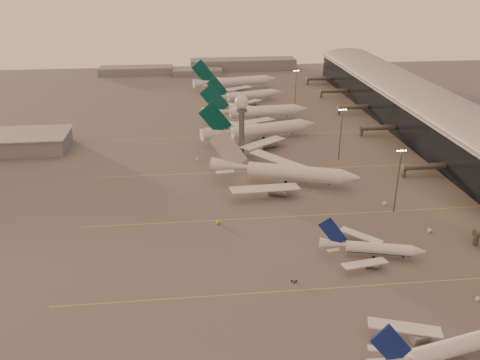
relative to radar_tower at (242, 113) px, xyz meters
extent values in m
plane|color=#575454|center=(-5.00, -120.00, -20.95)|extent=(700.00, 700.00, 0.00)
cube|color=gold|center=(25.00, -110.00, -20.94)|extent=(180.00, 0.25, 0.02)
cube|color=gold|center=(25.00, -65.00, -20.94)|extent=(180.00, 0.25, 0.02)
cube|color=gold|center=(25.00, -20.00, -20.94)|extent=(180.00, 0.25, 0.02)
cube|color=gold|center=(25.00, 30.00, -20.94)|extent=(180.00, 0.25, 0.02)
cube|color=black|center=(103.00, -10.00, -11.95)|extent=(36.00, 360.00, 18.00)
cylinder|color=gray|center=(103.00, -10.00, -2.95)|extent=(10.08, 360.00, 10.08)
cube|color=gray|center=(103.00, -10.00, -2.75)|extent=(40.00, 362.00, 0.80)
cube|color=#515358|center=(67.00, -92.00, -18.75)|extent=(1.20, 1.20, 4.40)
cylinder|color=#515358|center=(77.00, -34.00, -16.45)|extent=(22.00, 2.80, 2.80)
cube|color=#515358|center=(67.00, -34.00, -18.75)|extent=(1.20, 1.20, 4.40)
cylinder|color=#515358|center=(77.00, 22.00, -16.45)|extent=(22.00, 2.80, 2.80)
cube|color=#515358|center=(67.00, 22.00, -18.75)|extent=(1.20, 1.20, 4.40)
cylinder|color=#515358|center=(77.00, 64.00, -16.45)|extent=(22.00, 2.80, 2.80)
cube|color=#515358|center=(67.00, 64.00, -18.75)|extent=(1.20, 1.20, 4.40)
cylinder|color=#515358|center=(77.00, 106.00, -16.45)|extent=(22.00, 2.80, 2.80)
cube|color=#515358|center=(67.00, 106.00, -18.75)|extent=(1.20, 1.20, 4.40)
cylinder|color=#515358|center=(77.00, 146.00, -16.45)|extent=(22.00, 2.80, 2.80)
cube|color=#515358|center=(67.00, 146.00, -18.75)|extent=(1.20, 1.20, 4.40)
cylinder|color=#515358|center=(0.00, 0.00, -9.95)|extent=(2.60, 2.60, 22.00)
cylinder|color=#515358|center=(0.00, 0.00, 1.55)|extent=(5.20, 5.20, 1.20)
sphere|color=silver|center=(0.00, 0.00, 5.45)|extent=(6.40, 6.40, 6.40)
cylinder|color=#515358|center=(0.00, 0.00, 9.15)|extent=(0.16, 0.16, 2.00)
cylinder|color=#515358|center=(50.00, -65.00, -8.45)|extent=(0.56, 0.56, 25.00)
cube|color=#515358|center=(50.00, -65.00, 3.55)|extent=(3.60, 0.25, 0.25)
sphere|color=#FFEABF|center=(48.50, -65.00, 3.15)|extent=(0.56, 0.56, 0.56)
sphere|color=#FFEABF|center=(49.50, -65.00, 3.15)|extent=(0.56, 0.56, 0.56)
sphere|color=#FFEABF|center=(50.50, -65.00, 3.15)|extent=(0.56, 0.56, 0.56)
sphere|color=#FFEABF|center=(51.50, -65.00, 3.15)|extent=(0.56, 0.56, 0.56)
cylinder|color=#515358|center=(45.00, -10.00, -8.45)|extent=(0.56, 0.56, 25.00)
cube|color=#515358|center=(45.00, -10.00, 3.55)|extent=(3.60, 0.25, 0.25)
sphere|color=#FFEABF|center=(43.50, -10.00, 3.15)|extent=(0.56, 0.56, 0.56)
sphere|color=#FFEABF|center=(44.50, -10.00, 3.15)|extent=(0.56, 0.56, 0.56)
sphere|color=#FFEABF|center=(45.50, -10.00, 3.15)|extent=(0.56, 0.56, 0.56)
sphere|color=#FFEABF|center=(46.50, -10.00, 3.15)|extent=(0.56, 0.56, 0.56)
cylinder|color=#515358|center=(43.00, 80.00, -8.45)|extent=(0.56, 0.56, 25.00)
cube|color=#515358|center=(43.00, 80.00, 3.55)|extent=(3.60, 0.25, 0.25)
sphere|color=#FFEABF|center=(41.50, 80.00, 3.15)|extent=(0.56, 0.56, 0.56)
sphere|color=#FFEABF|center=(42.50, 80.00, 3.15)|extent=(0.56, 0.56, 0.56)
sphere|color=#FFEABF|center=(43.50, 80.00, 3.15)|extent=(0.56, 0.56, 0.56)
sphere|color=#FFEABF|center=(44.50, 80.00, 3.15)|extent=(0.56, 0.56, 0.56)
cube|color=slate|center=(-65.00, 200.00, -17.95)|extent=(60.00, 18.00, 6.00)
cube|color=slate|center=(25.00, 210.00, -16.45)|extent=(90.00, 20.00, 9.00)
cube|color=slate|center=(-15.00, 190.00, -18.45)|extent=(40.00, 15.00, 5.00)
cylinder|color=silver|center=(33.55, -141.08, -17.55)|extent=(24.82, 9.48, 4.17)
cylinder|color=navy|center=(33.55, -141.08, -18.48)|extent=(24.08, 8.23, 3.00)
cube|color=silver|center=(25.41, -132.40, -18.28)|extent=(18.18, 8.62, 1.31)
cylinder|color=gray|center=(28.86, -134.11, -20.18)|extent=(5.22, 3.69, 2.71)
cube|color=gray|center=(28.86, -134.11, -19.01)|extent=(0.38, 0.34, 1.67)
cube|color=navy|center=(16.09, -145.04, -11.86)|extent=(11.25, 2.90, 12.43)
cube|color=silver|center=(15.57, -140.29, -16.92)|extent=(5.02, 2.82, 0.27)
cylinder|color=black|center=(31.09, -139.16, -20.35)|extent=(1.30, 0.80, 1.21)
cylinder|color=silver|center=(32.62, -95.57, -18.15)|extent=(20.37, 8.45, 3.43)
cylinder|color=navy|center=(32.62, -95.57, -18.92)|extent=(19.73, 7.42, 2.47)
cone|color=silver|center=(44.25, -98.64, -18.15)|extent=(4.65, 4.31, 3.43)
cone|color=silver|center=(18.79, -91.93, -17.72)|extent=(9.05, 5.47, 3.43)
cube|color=silver|center=(25.68, -102.48, -18.75)|extent=(14.97, 6.63, 1.08)
cylinder|color=gray|center=(28.57, -101.17, -20.32)|extent=(4.34, 3.15, 2.23)
cube|color=gray|center=(28.57, -101.17, -19.35)|extent=(0.32, 0.29, 1.37)
cube|color=silver|center=(29.98, -86.15, -18.75)|extent=(13.00, 12.38, 1.08)
cylinder|color=gray|center=(31.85, -88.70, -20.32)|extent=(4.34, 3.15, 2.23)
cube|color=gray|center=(31.85, -88.70, -19.35)|extent=(0.32, 0.29, 1.37)
cube|color=navy|center=(18.38, -91.82, -13.48)|extent=(9.19, 2.70, 10.23)
cube|color=silver|center=(17.82, -95.71, -17.64)|extent=(4.11, 2.20, 0.23)
cube|color=silver|center=(19.81, -88.17, -17.64)|extent=(3.91, 3.65, 0.23)
cylinder|color=black|center=(40.03, -97.52, -20.50)|extent=(0.45, 0.45, 0.90)
cylinder|color=black|center=(31.55, -93.24, -20.45)|extent=(1.08, 0.69, 0.99)
cylinder|color=black|center=(30.54, -97.08, -20.45)|extent=(1.08, 0.69, 0.99)
cylinder|color=silver|center=(17.81, -36.63, -16.77)|extent=(38.43, 18.25, 6.03)
cylinder|color=silver|center=(17.81, -36.63, -18.13)|extent=(37.16, 16.40, 4.34)
cone|color=silver|center=(39.58, -44.12, -16.77)|extent=(9.02, 8.13, 6.03)
cone|color=silver|center=(-8.07, -27.73, -16.02)|extent=(17.26, 10.96, 6.03)
cube|color=silver|center=(3.70, -48.74, -17.82)|extent=(28.35, 10.68, 1.79)
cylinder|color=gray|center=(9.35, -46.67, -20.27)|extent=(8.33, 6.13, 3.92)
cube|color=gray|center=(9.35, -46.67, -18.88)|extent=(0.35, 0.32, 2.41)
cube|color=silver|center=(14.13, -18.41, -17.82)|extent=(23.58, 24.62, 1.79)
cylinder|color=gray|center=(17.31, -23.51, -20.27)|extent=(8.33, 6.13, 3.92)
cube|color=gray|center=(17.31, -23.51, -18.88)|extent=(0.35, 0.32, 2.41)
cube|color=#A5A8AD|center=(-8.83, -27.47, -8.90)|extent=(15.91, 5.76, 17.89)
cube|color=silver|center=(-10.80, -34.68, -15.87)|extent=(7.75, 3.69, 0.24)
cube|color=silver|center=(-5.95, -20.57, -15.87)|extent=(7.26, 7.26, 0.24)
cylinder|color=black|center=(31.67, -41.40, -20.46)|extent=(0.49, 0.49, 0.97)
cylinder|color=black|center=(15.57, -33.60, -20.41)|extent=(1.17, 0.81, 1.07)
cylinder|color=black|center=(14.18, -37.64, -20.41)|extent=(1.17, 0.81, 1.07)
cylinder|color=silver|center=(16.19, 22.71, -16.49)|extent=(39.40, 15.97, 6.30)
cylinder|color=silver|center=(16.19, 22.71, -17.91)|extent=(38.20, 14.07, 4.54)
cone|color=silver|center=(38.75, 28.61, -16.49)|extent=(8.91, 8.01, 6.30)
cone|color=silver|center=(-10.64, 15.71, -15.71)|extent=(17.45, 10.24, 6.30)
cube|color=silver|center=(11.03, 4.38, -17.60)|extent=(25.32, 24.05, 1.87)
cylinder|color=gray|center=(14.67, 9.35, -20.19)|extent=(8.35, 5.88, 4.10)
cube|color=gray|center=(14.67, 9.35, -18.70)|extent=(0.38, 0.35, 2.52)
cube|color=silver|center=(2.72, 36.18, -17.60)|extent=(29.12, 12.95, 1.87)
cylinder|color=gray|center=(8.33, 33.63, -20.19)|extent=(8.35, 5.88, 4.10)
cube|color=gray|center=(8.33, 33.63, -18.70)|extent=(0.38, 0.35, 2.52)
cube|color=#043E39|center=(-11.43, 15.50, -8.18)|extent=(16.87, 4.75, 18.65)
cube|color=silver|center=(-9.00, 8.32, -15.55)|extent=(7.59, 7.08, 0.27)
cube|color=silver|center=(-12.82, 22.96, -15.55)|extent=(7.97, 4.27, 0.27)
cylinder|color=black|center=(30.56, 26.47, -20.41)|extent=(0.54, 0.54, 1.09)
cylinder|color=black|center=(12.54, 24.23, -20.35)|extent=(1.29, 0.83, 1.20)
cylinder|color=black|center=(13.75, 19.61, -20.35)|extent=(1.29, 0.83, 1.20)
cylinder|color=silver|center=(18.80, 57.14, -16.56)|extent=(38.79, 8.72, 6.20)
cylinder|color=silver|center=(18.80, 57.14, -17.96)|extent=(37.91, 6.94, 4.47)
cone|color=silver|center=(41.71, 58.65, -16.56)|extent=(7.84, 6.68, 6.20)
cone|color=silver|center=(-8.44, 55.35, -15.79)|extent=(16.50, 7.25, 6.20)
cube|color=silver|center=(10.41, 40.38, -17.65)|extent=(27.15, 20.21, 1.84)
cylinder|color=gray|center=(14.85, 44.50, -20.20)|extent=(7.69, 4.51, 4.03)
cube|color=gray|center=(14.85, 44.50, -18.74)|extent=(0.34, 0.29, 2.48)
cube|color=silver|center=(8.28, 72.66, -17.65)|extent=(28.12, 17.36, 1.84)
cylinder|color=gray|center=(13.23, 69.16, -20.20)|extent=(7.69, 4.51, 4.03)
cube|color=gray|center=(13.23, 69.16, -18.74)|extent=(0.34, 0.29, 2.48)
cube|color=#043E39|center=(-9.24, 55.30, -8.38)|extent=(17.05, 1.50, 18.36)
cube|color=silver|center=(-8.22, 47.90, -15.63)|extent=(7.85, 6.12, 0.27)
cube|color=silver|center=(-9.20, 62.76, -15.63)|extent=(7.95, 5.40, 0.27)
cylinder|color=black|center=(33.39, 58.11, -20.41)|extent=(0.53, 0.53, 1.07)
cylinder|color=black|center=(15.55, 59.29, -20.36)|extent=(1.21, 0.61, 1.18)
cylinder|color=black|center=(15.86, 54.59, -20.36)|extent=(1.21, 0.61, 1.18)
cylinder|color=silver|center=(17.47, 100.23, -17.28)|extent=(32.42, 13.59, 5.19)
cylinder|color=silver|center=(17.47, 100.23, -18.45)|extent=(31.41, 12.02, 3.74)
cone|color=silver|center=(35.99, 105.36, -17.28)|extent=(7.39, 6.67, 5.19)
cone|color=silver|center=(-4.56, 94.14, -16.63)|extent=(14.40, 8.61, 5.19)
cube|color=silver|center=(13.43, 85.06, -18.19)|extent=(20.70, 20.02, 1.54)
cylinder|color=gray|center=(16.38, 89.20, -20.32)|extent=(6.91, 4.92, 3.38)
cube|color=gray|center=(16.38, 89.20, -19.10)|extent=(0.32, 0.29, 2.08)
cube|color=silver|center=(6.21, 111.17, -18.19)|extent=(24.00, 10.36, 1.54)
cylinder|color=gray|center=(10.86, 109.13, -20.32)|extent=(6.91, 4.92, 3.38)
cube|color=gray|center=(10.86, 109.13, -19.10)|extent=(0.32, 0.29, 2.08)
cube|color=#043E39|center=(-5.21, 93.96, -10.43)|extent=(13.86, 4.11, 15.37)
cube|color=silver|center=(-3.11, 88.07, -16.50)|extent=(6.22, 5.88, 0.22)
cube|color=silver|center=(-6.44, 100.08, -16.50)|extent=(6.56, 3.44, 0.22)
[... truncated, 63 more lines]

